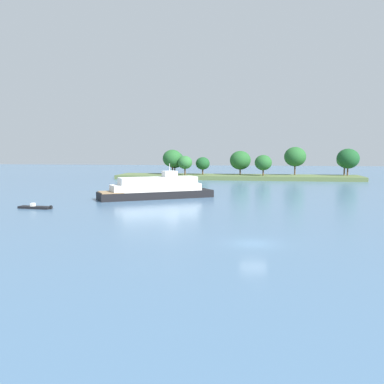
{
  "coord_description": "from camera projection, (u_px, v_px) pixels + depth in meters",
  "views": [
    {
      "loc": [
        0.18,
        -41.55,
        9.19
      ],
      "look_at": [
        -11.66,
        37.18,
        1.2
      ],
      "focal_mm": 40.15,
      "sensor_mm": 36.0,
      "label": 1
    }
  ],
  "objects": [
    {
      "name": "ground_plane",
      "position": [
        253.0,
        244.0,
        41.83
      ],
      "size": [
        400.0,
        400.0,
        0.0
      ],
      "primitive_type": "plane",
      "color": "#476B8E"
    },
    {
      "name": "treeline_island",
      "position": [
        246.0,
        167.0,
        132.03
      ],
      "size": [
        73.72,
        13.64,
        9.83
      ],
      "color": "#566B3D",
      "rests_on": "ground"
    },
    {
      "name": "white_riverboat",
      "position": [
        156.0,
        189.0,
        80.27
      ],
      "size": [
        21.07,
        15.46,
        6.48
      ],
      "color": "black",
      "rests_on": "ground"
    },
    {
      "name": "fishing_skiff",
      "position": [
        175.0,
        189.0,
        96.56
      ],
      "size": [
        4.09,
        4.03,
        1.05
      ],
      "color": "navy",
      "rests_on": "ground"
    },
    {
      "name": "small_motorboat",
      "position": [
        35.0,
        207.0,
        66.48
      ],
      "size": [
        5.56,
        1.96,
        0.85
      ],
      "color": "black",
      "rests_on": "ground"
    }
  ]
}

